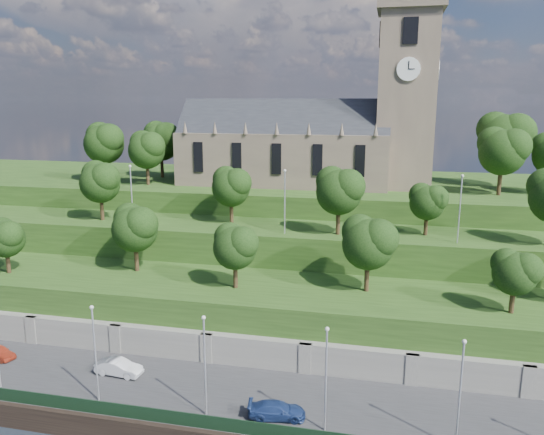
# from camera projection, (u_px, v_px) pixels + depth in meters

# --- Properties ---
(promenade) EXTENTS (160.00, 12.00, 2.00)m
(promenade) POSITION_uv_depth(u_px,v_px,m) (241.00, 405.00, 47.74)
(promenade) COLOR #2D2D30
(promenade) RESTS_ON ground
(fence) EXTENTS (160.00, 0.10, 1.20)m
(fence) POSITION_uv_depth(u_px,v_px,m) (222.00, 424.00, 42.25)
(fence) COLOR black
(fence) RESTS_ON promenade
(retaining_wall) EXTENTS (160.00, 2.10, 5.00)m
(retaining_wall) POSITION_uv_depth(u_px,v_px,m) (257.00, 359.00, 53.11)
(retaining_wall) COLOR slate
(retaining_wall) RESTS_ON ground
(embankment_lower) EXTENTS (160.00, 12.00, 8.00)m
(embankment_lower) POSITION_uv_depth(u_px,v_px,m) (270.00, 321.00, 58.52)
(embankment_lower) COLOR #244316
(embankment_lower) RESTS_ON ground
(embankment_upper) EXTENTS (160.00, 10.00, 12.00)m
(embankment_upper) POSITION_uv_depth(u_px,v_px,m) (289.00, 273.00, 68.57)
(embankment_upper) COLOR #244316
(embankment_upper) RESTS_ON ground
(hilltop) EXTENTS (160.00, 32.00, 15.00)m
(hilltop) POSITION_uv_depth(u_px,v_px,m) (312.00, 225.00, 88.25)
(hilltop) COLOR #244316
(hilltop) RESTS_ON ground
(church) EXTENTS (38.60, 12.35, 27.60)m
(church) POSITION_uv_depth(u_px,v_px,m) (315.00, 136.00, 81.00)
(church) COLOR brown
(church) RESTS_ON hilltop
(trees_lower) EXTENTS (66.48, 8.89, 8.16)m
(trees_lower) POSITION_uv_depth(u_px,v_px,m) (287.00, 242.00, 56.58)
(trees_lower) COLOR #2E2012
(trees_lower) RESTS_ON embankment_lower
(trees_upper) EXTENTS (61.74, 8.39, 8.61)m
(trees_upper) POSITION_uv_depth(u_px,v_px,m) (324.00, 188.00, 64.16)
(trees_upper) COLOR #2E2012
(trees_upper) RESTS_ON embankment_upper
(trees_hilltop) EXTENTS (73.41, 16.55, 11.21)m
(trees_hilltop) POSITION_uv_depth(u_px,v_px,m) (336.00, 143.00, 79.77)
(trees_hilltop) COLOR #2E2012
(trees_hilltop) RESTS_ON hilltop
(lamp_posts_promenade) EXTENTS (60.36, 0.36, 8.89)m
(lamp_posts_promenade) POSITION_uv_depth(u_px,v_px,m) (205.00, 359.00, 43.51)
(lamp_posts_promenade) COLOR #B2B2B7
(lamp_posts_promenade) RESTS_ON promenade
(lamp_posts_upper) EXTENTS (40.36, 0.36, 7.86)m
(lamp_posts_upper) POSITION_uv_depth(u_px,v_px,m) (285.00, 197.00, 63.42)
(lamp_posts_upper) COLOR #B2B2B7
(lamp_posts_upper) RESTS_ON embankment_upper
(car_middle) EXTENTS (4.66, 1.87, 1.51)m
(car_middle) POSITION_uv_depth(u_px,v_px,m) (119.00, 367.00, 50.90)
(car_middle) COLOR #B9BABF
(car_middle) RESTS_ON promenade
(car_right) EXTENTS (5.01, 2.65, 1.38)m
(car_right) POSITION_uv_depth(u_px,v_px,m) (277.00, 410.00, 43.98)
(car_right) COLOR navy
(car_right) RESTS_ON promenade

